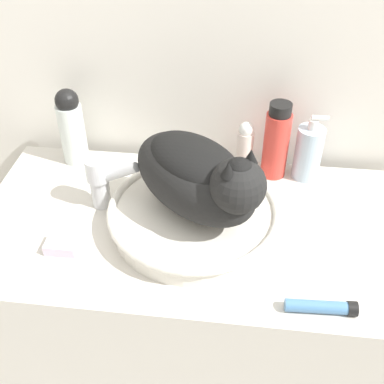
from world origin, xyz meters
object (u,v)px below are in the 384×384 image
Objects in this scene: cat at (198,175)px; cream_tube at (322,307)px; soap_pump_bottle at (308,152)px; shampoo_bottle_tall at (276,142)px; faucet at (102,179)px; soap_bar at (62,245)px; lotion_bottle_white at (71,126)px; deodorant_stick at (245,148)px.

cream_tube is at bearing 2.86° from cat.
cat reaches higher than cream_tube.
shampoo_bottle_tall is at bearing -180.00° from soap_pump_bottle.
faucet reaches higher than soap_bar.
soap_pump_bottle is at bearing 31.75° from soap_bar.
soap_pump_bottle is at bearing 0.00° from lotion_bottle_white.
lotion_bottle_white is 0.60m from soap_pump_bottle.
faucet is (-0.23, 0.05, -0.07)m from cat.
cat reaches higher than shampoo_bottle_tall.
lotion_bottle_white is 1.53× the size of cream_tube.
faucet is 0.18m from soap_bar.
soap_pump_bottle is at bearing 90.82° from cream_tube.
soap_bar is at bearing -77.82° from lotion_bottle_white.
cream_tube is at bearing -35.12° from lotion_bottle_white.
faucet is 1.06× the size of cream_tube.
lotion_bottle_white reaches higher than soap_bar.
cat is 0.24m from faucet.
lotion_bottle_white is at bearing 180.00° from deodorant_stick.
faucet is 0.37m from deodorant_stick.
deodorant_stick is (0.09, 0.23, -0.08)m from cat.
faucet is 0.55m from cream_tube.
cat is at bearing 142.26° from cream_tube.
cat reaches higher than soap_bar.
deodorant_stick is 1.08× the size of cream_tube.
faucet is 0.81× the size of soap_pump_bottle.
soap_pump_bottle reaches higher than cream_tube.
soap_pump_bottle reaches higher than faucet.
lotion_bottle_white is 0.35m from soap_bar.
soap_pump_bottle is at bearing 0.00° from shampoo_bottle_tall.
cream_tube is at bearing -15.86° from faucet.
lotion_bottle_white reaches higher than shampoo_bottle_tall.
soap_bar is (-0.05, -0.15, -0.07)m from faucet.
faucet is 0.22m from lotion_bottle_white.
soap_pump_bottle reaches higher than deodorant_stick.
cat is 2.17× the size of soap_pump_bottle.
lotion_bottle_white reaches higher than deodorant_stick.
shampoo_bottle_tall is at bearing 93.88° from cat.
soap_bar is at bearing -119.65° from cat.
soap_bar is (0.07, -0.33, -0.09)m from lotion_bottle_white.
lotion_bottle_white is at bearing 102.18° from soap_bar.
shampoo_bottle_tall is at bearing 101.55° from cream_tube.
shampoo_bottle_tall is 1.50× the size of cream_tube.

